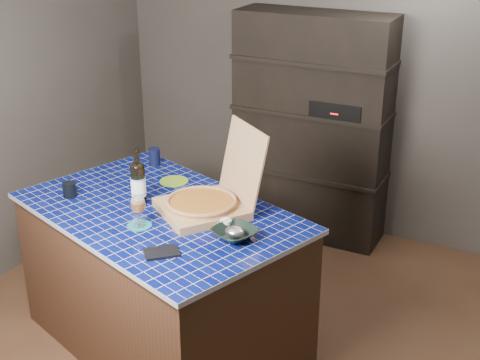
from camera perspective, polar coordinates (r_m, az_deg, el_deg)
The scene contains 14 objects.
room at distance 3.87m, azimuth -1.82°, elevation 2.88°, with size 3.50×3.50×3.50m.
shelving_unit at distance 5.30m, azimuth 6.15°, elevation 4.46°, with size 1.20×0.41×1.80m.
kitchen_island at distance 4.11m, azimuth -6.60°, elevation -8.30°, with size 1.92×1.55×0.91m.
pizza_box at distance 3.82m, azimuth -2.91°, elevation -1.80°, with size 0.68×0.70×0.48m.
mead_bottle at distance 3.94m, azimuth -8.68°, elevation -0.22°, with size 0.09×0.09×0.34m.
teal_trivet at distance 3.72m, azimuth -8.58°, elevation -3.86°, with size 0.14×0.14×0.01m, color #17767B.
wine_glass at distance 3.67m, azimuth -8.70°, elevation -2.09°, with size 0.08×0.08×0.18m.
tumbler at distance 4.15m, azimuth -14.34°, elevation -0.81°, with size 0.08×0.08×0.09m, color black.
dvd_case at distance 3.43m, azimuth -6.71°, elevation -6.15°, with size 0.12×0.17×0.01m, color black.
bowl at distance 3.54m, azimuth -0.47°, elevation -4.60°, with size 0.23×0.23×0.06m, color black.
foil_contents at distance 3.54m, azimuth -0.47°, elevation -4.42°, with size 0.11×0.09×0.05m, color silver.
white_jar at distance 3.64m, azimuth -1.21°, elevation -3.80°, with size 0.06×0.06×0.05m, color white.
navy_cup at distance 4.52m, azimuth -7.31°, elevation 1.98°, with size 0.07×0.07×0.12m, color black.
green_trivet at distance 4.27m, azimuth -5.67°, elevation -0.10°, with size 0.18×0.18×0.01m, color #83B426.
Camera 1 is at (1.74, -3.19, 2.59)m, focal length 50.00 mm.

